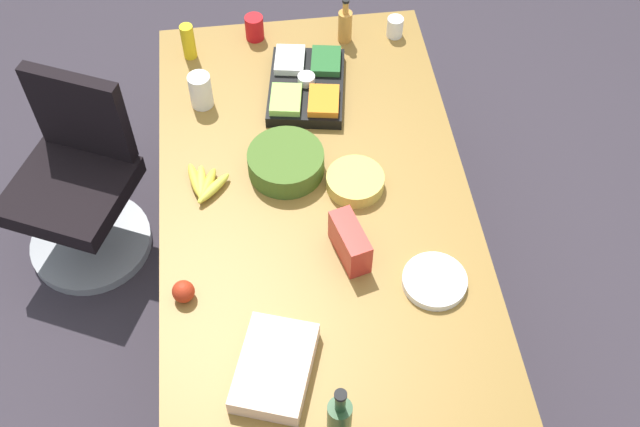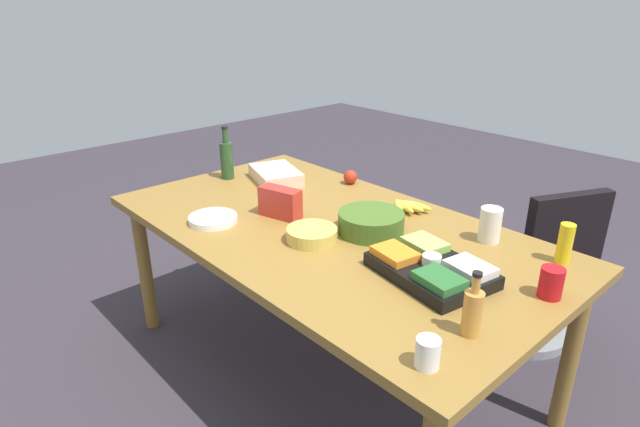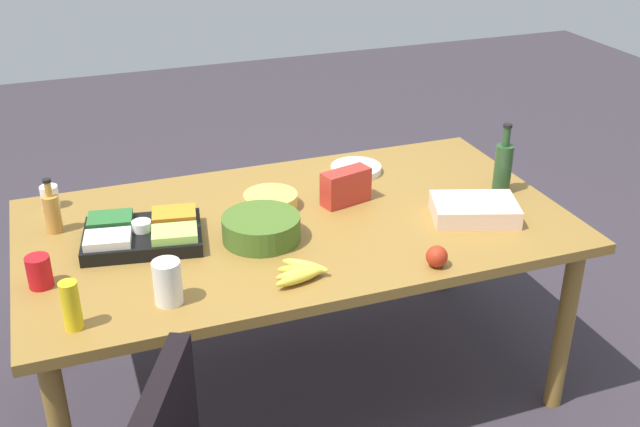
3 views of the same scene
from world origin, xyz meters
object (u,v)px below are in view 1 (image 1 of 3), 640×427
Objects in this scene: office_chair at (80,192)px; paper_plate_stack at (435,281)px; veggie_tray at (306,85)px; red_solo_cup at (254,28)px; mayo_jar at (201,91)px; conference_table at (317,214)px; chip_bag_red at (350,242)px; mustard_bottle at (188,42)px; salad_bowl at (286,162)px; sheet_cake at (275,368)px; paper_cup at (395,27)px; chip_bowl at (355,182)px; banana_bunch at (204,184)px; apple_red at (183,292)px; dressing_bottle at (345,25)px; wine_bottle at (339,420)px.

paper_plate_stack is at bearing -124.05° from office_chair.
red_solo_cup is at bearing 27.21° from veggie_tray.
mayo_jar is 0.43m from veggie_tray.
office_chair reaches higher than conference_table.
chip_bag_red is 1.25× the size of mustard_bottle.
mayo_jar is 0.92× the size of mustard_bottle.
office_chair is 1.08m from salad_bowl.
paper_cup is (1.53, -0.66, 0.01)m from sheet_cake.
mayo_jar reaches higher than sheet_cake.
sheet_cake is 1.67m from paper_cup.
salad_bowl is at bearing -153.41° from mustard_bottle.
chip_bag_red reaches higher than conference_table.
sheet_cake reaches higher than chip_bowl.
mayo_jar is 0.45m from banana_bunch.
mustard_bottle is at bearing 26.59° from salad_bowl.
sheet_cake is 2.00× the size of mustard_bottle.
chip_bag_red is (-0.76, -1.08, 0.51)m from office_chair.
mustard_bottle is at bearing 2.70° from banana_bunch.
salad_bowl reaches higher than sheet_cake.
conference_table is at bearing -152.75° from mustard_bottle.
mayo_jar is (0.80, 0.48, 0.00)m from chip_bag_red.
salad_bowl reaches higher than paper_plate_stack.
red_solo_cup is at bearing -14.49° from apple_red.
salad_bowl is 0.83m from sheet_cake.
apple_red is 0.84× the size of paper_cup.
dressing_bottle is (0.30, -0.20, 0.05)m from veggie_tray.
conference_table is 14.01× the size of mayo_jar.
banana_bunch is (0.77, 0.19, -0.01)m from sheet_cake.
salad_bowl is 0.62× the size of veggie_tray.
dressing_bottle is at bearing -7.40° from chip_bag_red.
veggie_tray is 0.52m from paper_cup.
dressing_bottle reaches higher than apple_red.
dressing_bottle is (0.32, -0.63, 0.01)m from mayo_jar.
paper_cup is (1.27, -0.10, 0.03)m from paper_plate_stack.
salad_bowl is 3.19× the size of paper_cup.
mustard_bottle reaches higher than conference_table.
paper_cup is at bearing -76.04° from office_chair.
office_chair reaches higher than veggie_tray.
veggie_tray is 1.06m from apple_red.
banana_bunch is at bearing 56.06° from paper_plate_stack.
salad_bowl is at bearing -175.49° from red_solo_cup.
dressing_bottle is (0.71, -0.33, 0.04)m from salad_bowl.
chip_bowl is 1.08× the size of chip_bag_red.
dressing_bottle is at bearing -88.17° from mustard_bottle.
chip_bag_red reaches higher than banana_bunch.
apple_red is at bearing 169.76° from banana_bunch.
veggie_tray is 4.22× the size of red_solo_cup.
office_chair is 8.08× the size of red_solo_cup.
wine_bottle reaches higher than mayo_jar.
chip_bowl is 0.99m from mustard_bottle.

